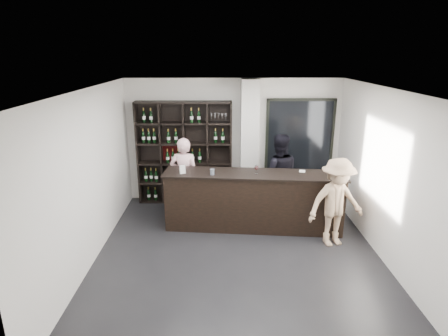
{
  "coord_description": "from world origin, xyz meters",
  "views": [
    {
      "loc": [
        -0.3,
        -5.89,
        3.47
      ],
      "look_at": [
        -0.24,
        1.1,
        1.29
      ],
      "focal_mm": 30.0,
      "sensor_mm": 36.0,
      "label": 1
    }
  ],
  "objects_px": {
    "taster_pink": "(184,176)",
    "tasting_counter": "(253,201)",
    "customer": "(336,203)",
    "taster_black": "(278,174)",
    "wine_shelf": "(185,153)"
  },
  "relations": [
    {
      "from": "wine_shelf",
      "to": "customer",
      "type": "distance_m",
      "value": 3.68
    },
    {
      "from": "wine_shelf",
      "to": "customer",
      "type": "xyz_separation_m",
      "value": [
        2.95,
        -2.17,
        -0.36
      ]
    },
    {
      "from": "wine_shelf",
      "to": "taster_pink",
      "type": "distance_m",
      "value": 0.79
    },
    {
      "from": "wine_shelf",
      "to": "tasting_counter",
      "type": "xyz_separation_m",
      "value": [
        1.5,
        -1.47,
        -0.61
      ]
    },
    {
      "from": "taster_pink",
      "to": "customer",
      "type": "bearing_deg",
      "value": 160.35
    },
    {
      "from": "tasting_counter",
      "to": "taster_black",
      "type": "height_order",
      "value": "taster_black"
    },
    {
      "from": "taster_pink",
      "to": "taster_black",
      "type": "xyz_separation_m",
      "value": [
        2.05,
        0.0,
        0.04
      ]
    },
    {
      "from": "taster_black",
      "to": "customer",
      "type": "distance_m",
      "value": 1.68
    },
    {
      "from": "customer",
      "to": "taster_pink",
      "type": "bearing_deg",
      "value": 138.78
    },
    {
      "from": "wine_shelf",
      "to": "taster_pink",
      "type": "height_order",
      "value": "wine_shelf"
    },
    {
      "from": "taster_black",
      "to": "customer",
      "type": "height_order",
      "value": "taster_black"
    },
    {
      "from": "taster_pink",
      "to": "tasting_counter",
      "type": "bearing_deg",
      "value": 159.57
    },
    {
      "from": "customer",
      "to": "taster_black",
      "type": "bearing_deg",
      "value": 105.72
    },
    {
      "from": "taster_pink",
      "to": "taster_black",
      "type": "bearing_deg",
      "value": -173.08
    },
    {
      "from": "tasting_counter",
      "to": "customer",
      "type": "bearing_deg",
      "value": -20.45
    }
  ]
}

